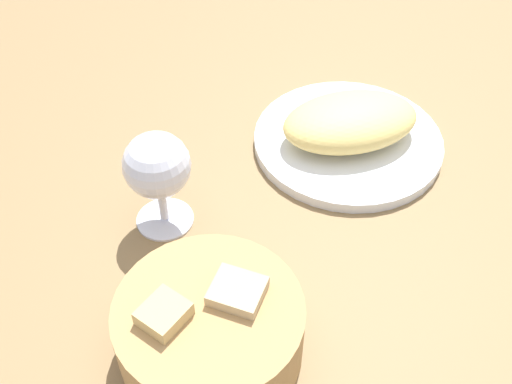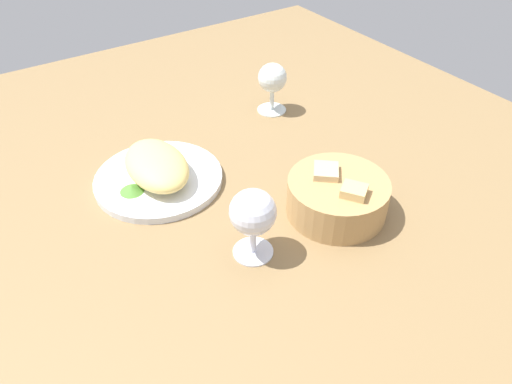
{
  "view_description": "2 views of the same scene",
  "coord_description": "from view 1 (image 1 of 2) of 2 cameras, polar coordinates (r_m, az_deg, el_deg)",
  "views": [
    {
      "loc": [
        27.88,
        38.96,
        53.37
      ],
      "look_at": [
        11.64,
        -6.24,
        4.36
      ],
      "focal_mm": 43.6,
      "sensor_mm": 36.0,
      "label": 1
    },
    {
      "loc": [
        67.21,
        -39.4,
        57.04
      ],
      "look_at": [
        14.37,
        -4.14,
        5.25
      ],
      "focal_mm": 34.0,
      "sensor_mm": 36.0,
      "label": 2
    }
  ],
  "objects": [
    {
      "name": "lettuce_garnish",
      "position": [
        0.84,
        5.79,
        7.55
      ],
      "size": [
        4.42,
        4.42,
        1.07
      ],
      "primitive_type": "cone",
      "color": "#4A8330",
      "rests_on": "plate"
    },
    {
      "name": "ground_plane",
      "position": [
        0.72,
        10.41,
        -4.06
      ],
      "size": [
        140.0,
        140.0,
        2.0
      ],
      "primitive_type": "cube",
      "color": "olive"
    },
    {
      "name": "wine_glass_near",
      "position": [
        0.67,
        -9.04,
        2.09
      ],
      "size": [
        7.33,
        7.33,
        12.35
      ],
      "color": "silver",
      "rests_on": "ground_plane"
    },
    {
      "name": "omelette",
      "position": [
        0.79,
        8.65,
        6.42
      ],
      "size": [
        18.16,
        12.08,
        5.13
      ],
      "primitive_type": "ellipsoid",
      "rotation": [
        0.0,
        0.0,
        -0.07
      ],
      "color": "#E9CC72",
      "rests_on": "plate"
    },
    {
      "name": "plate",
      "position": [
        0.81,
        8.4,
        4.64
      ],
      "size": [
        24.19,
        24.19,
        1.4
      ],
      "primitive_type": "cylinder",
      "color": "white",
      "rests_on": "ground_plane"
    },
    {
      "name": "bread_basket",
      "position": [
        0.59,
        -4.24,
        -12.32
      ],
      "size": [
        17.51,
        17.51,
        8.19
      ],
      "color": "tan",
      "rests_on": "ground_plane"
    }
  ]
}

